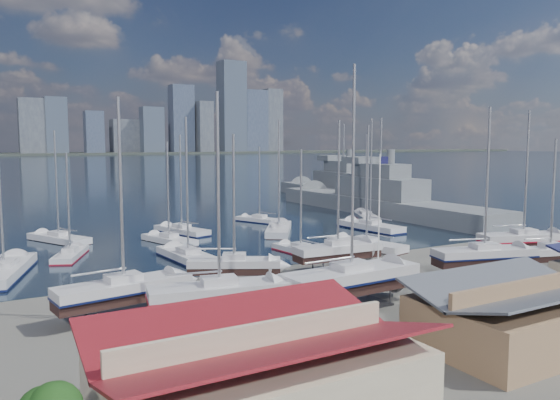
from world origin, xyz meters
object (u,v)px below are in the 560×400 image
sailboat_cradle_0 (124,290)px  car_a (313,341)px  naval_ship_east (380,204)px  flagpole (380,207)px  naval_ship_west (343,192)px

sailboat_cradle_0 → car_a: bearing=-63.7°
naval_ship_east → flagpole: size_ratio=4.49×
flagpole → car_a: bearing=-140.6°
naval_ship_east → naval_ship_west: (8.15, 22.16, -0.01)m
sailboat_cradle_0 → naval_ship_east: size_ratio=0.30×
sailboat_cradle_0 → naval_ship_west: 85.28m
sailboat_cradle_0 → naval_ship_east: bearing=26.0°
naval_ship_east → flagpole: naval_ship_east is taller
naval_ship_west → flagpole: (-37.98, -57.80, 4.90)m
sailboat_cradle_0 → flagpole: size_ratio=1.36×
naval_ship_west → flagpole: naval_ship_west is taller
naval_ship_west → flagpole: bearing=149.8°
naval_ship_west → car_a: bearing=145.9°
naval_ship_east → flagpole: 46.73m
naval_ship_east → sailboat_cradle_0: bearing=123.5°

